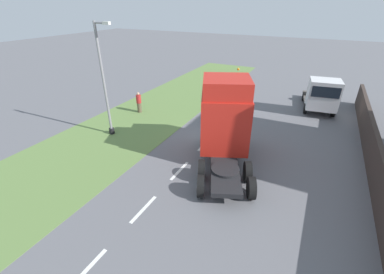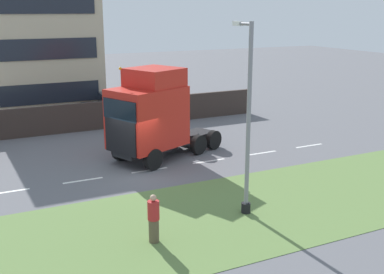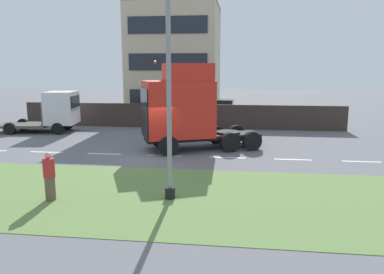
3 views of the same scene
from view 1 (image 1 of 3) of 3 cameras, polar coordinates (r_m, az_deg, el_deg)
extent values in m
plane|color=slate|center=(16.76, 3.71, -0.59)|extent=(120.00, 120.00, 0.00)
cube|color=#607F42|center=(19.61, -12.62, 3.18)|extent=(7.00, 44.00, 0.01)
cube|color=white|center=(10.30, -22.39, -25.66)|extent=(0.16, 1.80, 0.00)
cube|color=white|center=(11.73, -10.70, -15.45)|extent=(0.16, 1.80, 0.00)
cube|color=white|center=(13.78, -2.79, -7.48)|extent=(0.16, 1.80, 0.00)
cube|color=white|center=(16.20, 2.73, -1.63)|extent=(0.16, 1.80, 0.00)
cube|color=white|center=(18.85, 6.73, 2.65)|extent=(0.16, 1.80, 0.00)
cube|color=white|center=(21.66, 9.73, 5.84)|extent=(0.16, 1.80, 0.00)
cube|color=white|center=(24.56, 12.06, 8.28)|extent=(0.16, 1.80, 0.00)
cube|color=#382D28|center=(15.73, 35.62, -4.63)|extent=(0.25, 24.00, 1.77)
cube|color=black|center=(13.81, 7.03, -4.27)|extent=(3.77, 6.43, 0.24)
cube|color=red|center=(14.35, 7.13, 4.23)|extent=(3.67, 4.22, 2.96)
cube|color=black|center=(16.25, 6.69, 4.64)|extent=(1.97, 0.88, 1.66)
cube|color=black|center=(15.78, 6.95, 8.99)|extent=(2.08, 0.93, 0.95)
cube|color=red|center=(13.19, 7.73, 11.01)|extent=(3.07, 3.03, 0.90)
sphere|color=orange|center=(14.65, 10.25, 14.61)|extent=(0.14, 0.14, 0.14)
cylinder|color=black|center=(12.51, 7.38, -7.06)|extent=(1.80, 1.80, 0.12)
cylinder|color=black|center=(15.80, 2.48, -0.30)|extent=(0.70, 1.08, 1.04)
cylinder|color=black|center=(15.93, 10.73, -0.53)|extent=(0.70, 1.08, 1.04)
cylinder|color=black|center=(12.93, 2.12, -7.31)|extent=(0.70, 1.08, 1.04)
cylinder|color=black|center=(13.10, 12.26, -7.51)|extent=(0.70, 1.08, 1.04)
cylinder|color=black|center=(11.90, 1.93, -10.85)|extent=(0.70, 1.08, 1.04)
cylinder|color=black|center=(12.08, 13.05, -11.01)|extent=(0.70, 1.08, 1.04)
cube|color=silver|center=(22.30, 27.12, 8.44)|extent=(2.42, 2.16, 2.23)
cube|color=black|center=(21.27, 27.62, 8.77)|extent=(1.91, 0.29, 0.80)
cube|color=#4C4742|center=(25.20, 25.98, 7.74)|extent=(2.63, 3.76, 0.18)
cube|color=#4C4742|center=(23.34, 26.72, 8.41)|extent=(2.18, 0.39, 1.56)
cylinder|color=black|center=(22.87, 28.91, 4.95)|extent=(0.34, 0.82, 0.80)
cylinder|color=black|center=(22.57, 23.90, 5.80)|extent=(0.34, 0.82, 0.80)
cylinder|color=black|center=(25.88, 28.06, 7.54)|extent=(0.34, 0.82, 0.80)
cylinder|color=black|center=(25.62, 23.61, 8.31)|extent=(0.34, 0.82, 0.80)
cylinder|color=black|center=(18.24, -17.40, 1.29)|extent=(0.35, 0.35, 0.40)
cylinder|color=gray|center=(17.10, -18.98, 11.30)|extent=(0.16, 0.16, 7.05)
cylinder|color=gray|center=(16.23, -19.73, 22.79)|extent=(0.90, 0.11, 0.11)
cube|color=silver|center=(15.91, -18.49, 22.89)|extent=(0.44, 0.20, 0.16)
cylinder|color=brown|center=(21.28, -11.61, 6.44)|extent=(0.34, 0.34, 0.81)
cylinder|color=#B22626|center=(21.03, -11.79, 8.27)|extent=(0.39, 0.39, 0.64)
sphere|color=tan|center=(20.90, -11.91, 9.38)|extent=(0.22, 0.22, 0.22)
camera|label=2|loc=(33.27, -27.43, 24.19)|focal=45.00mm
camera|label=3|loc=(25.83, -43.13, 12.75)|focal=35.00mm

